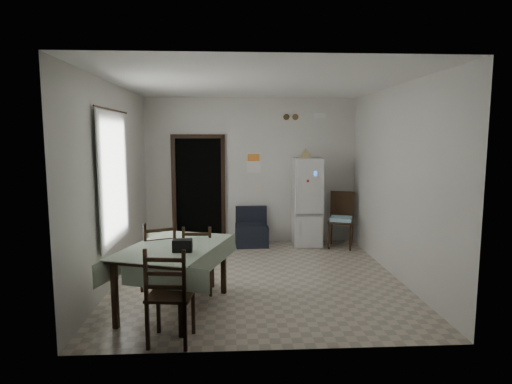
{
  "coord_description": "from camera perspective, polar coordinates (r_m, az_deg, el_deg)",
  "views": [
    {
      "loc": [
        -0.38,
        -6.29,
        2.13
      ],
      "look_at": [
        0.0,
        0.5,
        1.25
      ],
      "focal_mm": 30.0,
      "sensor_mm": 36.0,
      "label": 1
    }
  ],
  "objects": [
    {
      "name": "wall_back",
      "position": [
        8.58,
        -0.66,
        2.82
      ],
      "size": [
        4.2,
        0.02,
        2.9
      ],
      "primitive_type": null,
      "color": "silver",
      "rests_on": "ground"
    },
    {
      "name": "curtain_rod",
      "position": [
        6.32,
        -18.64,
        10.35
      ],
      "size": [
        0.02,
        1.6,
        0.02
      ],
      "primitive_type": "cylinder",
      "rotation": [
        1.57,
        0.0,
        0.0
      ],
      "color": "black",
      "rests_on": "ground"
    },
    {
      "name": "light_switch",
      "position": [
        8.61,
        0.35,
        0.5
      ],
      "size": [
        0.08,
        0.02,
        0.12
      ],
      "primitive_type": "cube",
      "color": "beige",
      "rests_on": "ground"
    },
    {
      "name": "ground",
      "position": [
        6.65,
        0.25,
        -11.3
      ],
      "size": [
        4.5,
        4.5,
        0.0
      ],
      "primitive_type": "plane",
      "color": "#B0A290",
      "rests_on": "ground"
    },
    {
      "name": "calendar",
      "position": [
        8.56,
        -0.32,
        3.95
      ],
      "size": [
        0.28,
        0.02,
        0.4
      ],
      "primitive_type": "cube",
      "color": "white",
      "rests_on": "ground"
    },
    {
      "name": "dining_chair_far_left",
      "position": [
        5.96,
        -12.98,
        -8.51
      ],
      "size": [
        0.57,
        0.57,
        1.04
      ],
      "primitive_type": null,
      "rotation": [
        0.0,
        0.0,
        3.51
      ],
      "color": "black",
      "rests_on": "ground"
    },
    {
      "name": "dining_chair_near_head",
      "position": [
        4.62,
        -11.32,
        -13.14
      ],
      "size": [
        0.5,
        0.5,
        1.04
      ],
      "primitive_type": null,
      "rotation": [
        0.0,
        0.0,
        3.02
      ],
      "color": "black",
      "rests_on": "ground"
    },
    {
      "name": "dining_chair_far_right",
      "position": [
        5.98,
        -7.64,
        -8.75
      ],
      "size": [
        0.43,
        0.43,
        0.95
      ],
      "primitive_type": null,
      "rotation": [
        0.0,
        0.0,
        3.1
      ],
      "color": "black",
      "rests_on": "ground"
    },
    {
      "name": "calendar_image",
      "position": [
        8.54,
        -0.32,
        4.62
      ],
      "size": [
        0.24,
        0.01,
        0.14
      ],
      "primitive_type": "cube",
      "color": "orange",
      "rests_on": "ground"
    },
    {
      "name": "wall_front",
      "position": [
        4.12,
        2.16,
        -2.13
      ],
      "size": [
        4.2,
        0.02,
        2.9
      ],
      "primitive_type": null,
      "color": "silver",
      "rests_on": "ground"
    },
    {
      "name": "navy_seat",
      "position": [
        8.41,
        -0.58,
        -4.66
      ],
      "size": [
        0.64,
        0.63,
        0.75
      ],
      "primitive_type": null,
      "rotation": [
        0.0,
        0.0,
        0.04
      ],
      "color": "black",
      "rests_on": "ground"
    },
    {
      "name": "curtain",
      "position": [
        6.34,
        -18.37,
        1.75
      ],
      "size": [
        0.02,
        1.45,
        1.85
      ],
      "primitive_type": "cube",
      "color": "white",
      "rests_on": "ground"
    },
    {
      "name": "dining_table",
      "position": [
        5.47,
        -10.79,
        -11.15
      ],
      "size": [
        1.45,
        1.79,
        0.81
      ],
      "primitive_type": null,
      "rotation": [
        0.0,
        0.0,
        -0.32
      ],
      "color": "#93A78F",
      "rests_on": "ground"
    },
    {
      "name": "emergency_light",
      "position": [
        8.69,
        8.41,
        10.06
      ],
      "size": [
        0.25,
        0.07,
        0.09
      ],
      "primitive_type": "cube",
      "color": "white",
      "rests_on": "ground"
    },
    {
      "name": "black_bag",
      "position": [
        5.06,
        -9.79,
        -7.06
      ],
      "size": [
        0.22,
        0.14,
        0.14
      ],
      "primitive_type": "cube",
      "rotation": [
        0.0,
        0.0,
        -0.01
      ],
      "color": "black",
      "rests_on": "dining_table"
    },
    {
      "name": "doorway",
      "position": [
        8.83,
        -7.53,
        0.35
      ],
      "size": [
        1.06,
        0.52,
        2.22
      ],
      "color": "black",
      "rests_on": "ground"
    },
    {
      "name": "wall_right",
      "position": [
        6.8,
        18.22,
        1.26
      ],
      "size": [
        0.02,
        4.5,
        2.9
      ],
      "primitive_type": null,
      "color": "silver",
      "rests_on": "ground"
    },
    {
      "name": "wall_left",
      "position": [
        6.56,
        -18.39,
        1.04
      ],
      "size": [
        0.02,
        4.5,
        2.9
      ],
      "primitive_type": null,
      "color": "silver",
      "rests_on": "ground"
    },
    {
      "name": "ceiling",
      "position": [
        6.35,
        0.26,
        14.34
      ],
      "size": [
        4.2,
        4.5,
        0.02
      ],
      "primitive_type": null,
      "color": "white",
      "rests_on": "ground"
    },
    {
      "name": "vent_right",
      "position": [
        8.63,
        5.27,
        9.93
      ],
      "size": [
        0.12,
        0.03,
        0.12
      ],
      "primitive_type": "cylinder",
      "rotation": [
        1.57,
        0.0,
        0.0
      ],
      "color": "brown",
      "rests_on": "ground"
    },
    {
      "name": "corner_chair",
      "position": [
        8.4,
        11.28,
        -3.71
      ],
      "size": [
        0.59,
        0.59,
        1.07
      ],
      "primitive_type": null,
      "rotation": [
        0.0,
        0.0,
        -0.34
      ],
      "color": "black",
      "rests_on": "ground"
    },
    {
      "name": "tan_cone",
      "position": [
        8.39,
        6.65,
        5.21
      ],
      "size": [
        0.25,
        0.25,
        0.19
      ],
      "primitive_type": "cone",
      "rotation": [
        0.0,
        0.0,
        0.1
      ],
      "color": "tan",
      "rests_on": "fridge"
    },
    {
      "name": "window_recess",
      "position": [
        6.37,
        -19.33,
        1.73
      ],
      "size": [
        0.1,
        1.2,
        1.6
      ],
      "primitive_type": "cube",
      "color": "silver",
      "rests_on": "ground"
    },
    {
      "name": "vent_left",
      "position": [
        8.6,
        4.07,
        9.95
      ],
      "size": [
        0.12,
        0.03,
        0.12
      ],
      "primitive_type": "cylinder",
      "rotation": [
        1.57,
        0.0,
        0.0
      ],
      "color": "brown",
      "rests_on": "ground"
    },
    {
      "name": "fridge",
      "position": [
        8.45,
        6.83,
        -1.31
      ],
      "size": [
        0.56,
        0.56,
        1.73
      ],
      "primitive_type": null,
      "rotation": [
        0.0,
        0.0,
        -0.01
      ],
      "color": "silver",
      "rests_on": "ground"
    }
  ]
}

